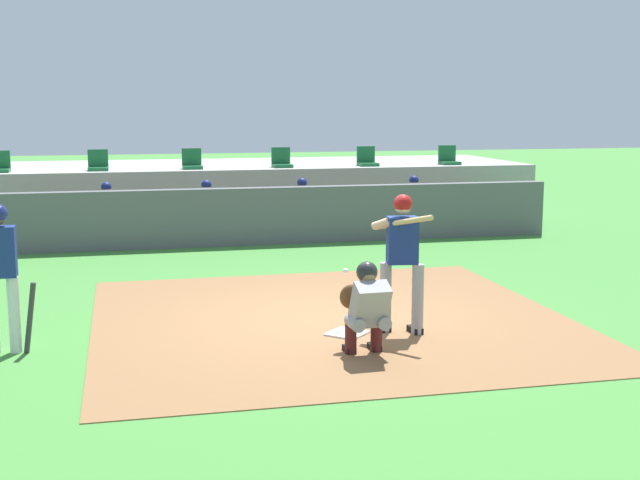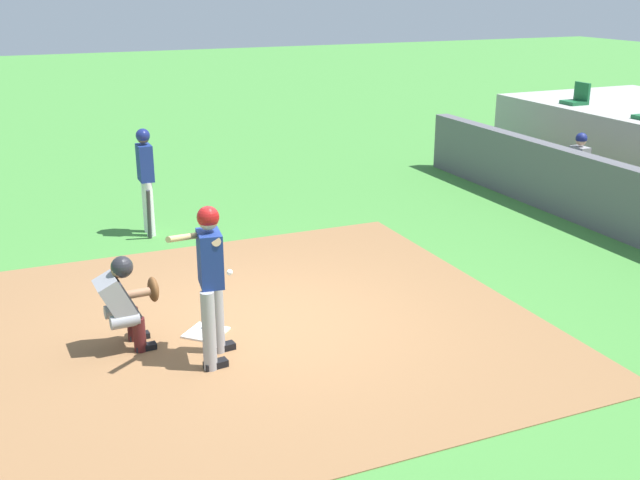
# 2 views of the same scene
# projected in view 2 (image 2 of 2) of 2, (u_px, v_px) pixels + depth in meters

# --- Properties ---
(ground_plane) EXTENTS (80.00, 80.00, 0.00)m
(ground_plane) POSITION_uv_depth(u_px,v_px,m) (268.00, 323.00, 9.50)
(ground_plane) COLOR #428438
(dirt_infield) EXTENTS (6.40, 6.40, 0.01)m
(dirt_infield) POSITION_uv_depth(u_px,v_px,m) (268.00, 323.00, 9.49)
(dirt_infield) COLOR olive
(dirt_infield) RESTS_ON ground
(home_plate) EXTENTS (0.62, 0.62, 0.02)m
(home_plate) POSITION_uv_depth(u_px,v_px,m) (206.00, 333.00, 9.19)
(home_plate) COLOR white
(home_plate) RESTS_ON dirt_infield
(batter_at_plate) EXTENTS (0.65, 0.80, 1.80)m
(batter_at_plate) POSITION_uv_depth(u_px,v_px,m) (211.00, 274.00, 8.23)
(batter_at_plate) COLOR #99999E
(batter_at_plate) RESTS_ON ground
(catcher_crouched) EXTENTS (0.49, 1.59, 1.13)m
(catcher_crouched) POSITION_uv_depth(u_px,v_px,m) (125.00, 299.00, 8.67)
(catcher_crouched) COLOR gray
(catcher_crouched) RESTS_ON ground
(on_deck_batter) EXTENTS (0.58, 0.23, 1.79)m
(on_deck_batter) POSITION_uv_depth(u_px,v_px,m) (146.00, 175.00, 12.53)
(on_deck_batter) COLOR silver
(on_deck_batter) RESTS_ON ground
(dugout_player_0) EXTENTS (0.49, 0.70, 1.30)m
(dugout_player_0) POSITION_uv_depth(u_px,v_px,m) (573.00, 165.00, 14.69)
(dugout_player_0) COLOR #939399
(dugout_player_0) RESTS_ON ground
(stadium_seat_0) EXTENTS (0.46, 0.46, 0.48)m
(stadium_seat_0) POSITION_uv_depth(u_px,v_px,m) (577.00, 98.00, 17.23)
(stadium_seat_0) COLOR #196033
(stadium_seat_0) RESTS_ON stands_platform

